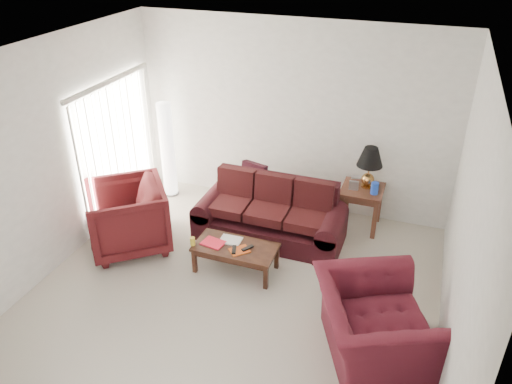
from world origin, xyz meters
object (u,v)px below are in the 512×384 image
at_px(armchair_right, 374,326).
at_px(coffee_table, 236,258).
at_px(end_table, 361,208).
at_px(sofa, 270,212).
at_px(floor_lamp, 167,150).
at_px(armchair_left, 127,217).

relative_size(armchair_right, coffee_table, 1.19).
height_order(end_table, coffee_table, end_table).
distance_m(sofa, floor_lamp, 2.19).
distance_m(armchair_left, armchair_right, 3.72).
height_order(end_table, floor_lamp, floor_lamp).
bearing_deg(coffee_table, end_table, 65.63).
distance_m(end_table, armchair_right, 2.63).
distance_m(floor_lamp, armchair_right, 4.56).
bearing_deg(sofa, floor_lamp, 166.30).
xyz_separation_m(end_table, floor_lamp, (-3.24, -0.07, 0.50)).
relative_size(floor_lamp, armchair_left, 1.53).
distance_m(end_table, coffee_table, 2.17).
distance_m(floor_lamp, armchair_left, 1.64).
xyz_separation_m(sofa, floor_lamp, (-2.03, 0.71, 0.39)).
height_order(armchair_left, armchair_right, armchair_left).
relative_size(sofa, floor_lamp, 1.30).
bearing_deg(floor_lamp, armchair_left, -82.94).
distance_m(armchair_right, coffee_table, 2.16).
height_order(end_table, armchair_left, armchair_left).
relative_size(sofa, coffee_table, 1.96).
bearing_deg(end_table, armchair_right, -77.59).
distance_m(armchair_left, coffee_table, 1.68).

